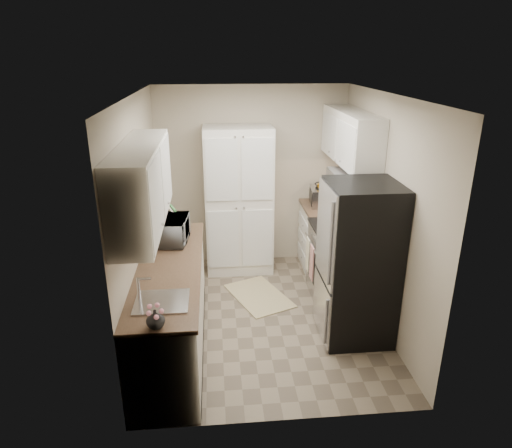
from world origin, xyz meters
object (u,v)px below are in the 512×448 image
at_px(microwave, 172,230).
at_px(toaster_oven, 323,196).
at_px(pantry_cabinet, 239,201).
at_px(electric_range, 339,262).
at_px(refrigerator, 358,263).
at_px(wine_bottle, 166,222).

height_order(microwave, toaster_oven, microwave).
distance_m(pantry_cabinet, microwave, 1.40).
distance_m(electric_range, microwave, 2.07).
relative_size(refrigerator, toaster_oven, 4.05).
xyz_separation_m(pantry_cabinet, wine_bottle, (-0.88, -0.91, 0.07)).
distance_m(electric_range, toaster_oven, 1.05).
bearing_deg(electric_range, microwave, -173.51).
bearing_deg(toaster_oven, microwave, -144.10).
height_order(refrigerator, wine_bottle, refrigerator).
bearing_deg(refrigerator, microwave, 163.51).
height_order(pantry_cabinet, toaster_oven, pantry_cabinet).
height_order(electric_range, toaster_oven, toaster_oven).
distance_m(refrigerator, toaster_oven, 1.70).
distance_m(microwave, wine_bottle, 0.25).
relative_size(microwave, wine_bottle, 1.65).
xyz_separation_m(wine_bottle, toaster_oven, (2.03, 0.88, -0.03)).
xyz_separation_m(refrigerator, wine_bottle, (-2.02, 0.81, 0.22)).
relative_size(pantry_cabinet, toaster_oven, 4.76).
xyz_separation_m(pantry_cabinet, electric_range, (1.17, -0.93, -0.52)).
relative_size(pantry_cabinet, microwave, 4.02).
bearing_deg(toaster_oven, refrigerator, -84.16).
height_order(pantry_cabinet, microwave, pantry_cabinet).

